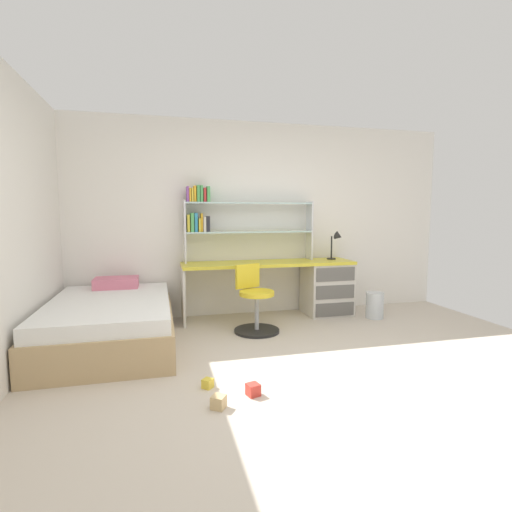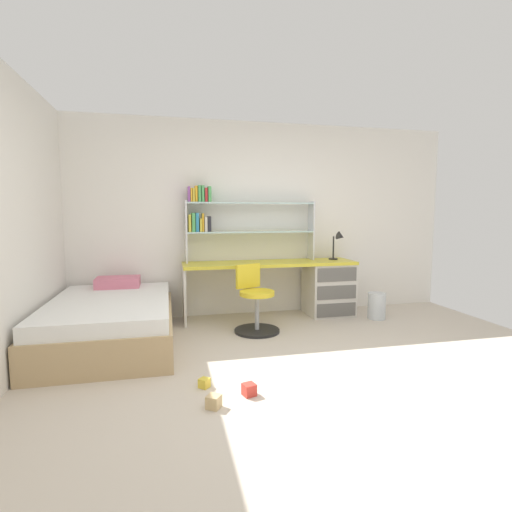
{
  "view_description": "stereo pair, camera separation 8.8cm",
  "coord_description": "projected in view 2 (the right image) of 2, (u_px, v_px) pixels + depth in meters",
  "views": [
    {
      "loc": [
        -1.18,
        -2.7,
        1.35
      ],
      "look_at": [
        -0.16,
        1.38,
        0.89
      ],
      "focal_mm": 27.16,
      "sensor_mm": 36.0,
      "label": 1
    },
    {
      "loc": [
        -1.09,
        -2.72,
        1.35
      ],
      "look_at": [
        -0.16,
        1.38,
        0.89
      ],
      "focal_mm": 27.16,
      "sensor_mm": 36.0,
      "label": 2
    }
  ],
  "objects": [
    {
      "name": "room_shell",
      "position": [
        157.0,
        221.0,
        3.77
      ],
      "size": [
        5.65,
        5.75,
        2.55
      ],
      "color": "white",
      "rests_on": "ground_plane"
    },
    {
      "name": "toy_block_natural_1",
      "position": [
        214.0,
        402.0,
        2.7
      ],
      "size": [
        0.13,
        0.13,
        0.09
      ],
      "primitive_type": "cube",
      "rotation": [
        0.0,
        0.0,
        2.55
      ],
      "color": "tan",
      "rests_on": "ground_plane"
    },
    {
      "name": "toy_block_red_0",
      "position": [
        249.0,
        390.0,
        2.89
      ],
      "size": [
        0.11,
        0.11,
        0.09
      ],
      "primitive_type": "cube",
      "rotation": [
        0.0,
        0.0,
        0.29
      ],
      "color": "red",
      "rests_on": "ground_plane"
    },
    {
      "name": "bed_platform",
      "position": [
        111.0,
        321.0,
        4.01
      ],
      "size": [
        1.23,
        1.87,
        0.6
      ],
      "color": "tan",
      "rests_on": "ground_plane"
    },
    {
      "name": "desk_lamp",
      "position": [
        339.0,
        241.0,
        5.21
      ],
      "size": [
        0.2,
        0.17,
        0.38
      ],
      "color": "black",
      "rests_on": "desk"
    },
    {
      "name": "toy_block_yellow_2",
      "position": [
        204.0,
        383.0,
        3.02
      ],
      "size": [
        0.1,
        0.1,
        0.07
      ],
      "primitive_type": "cube",
      "rotation": [
        0.0,
        0.0,
        0.81
      ],
      "color": "gold",
      "rests_on": "ground_plane"
    },
    {
      "name": "desk",
      "position": [
        314.0,
        284.0,
        5.17
      ],
      "size": [
        2.23,
        0.55,
        0.73
      ],
      "color": "gold",
      "rests_on": "ground_plane"
    },
    {
      "name": "bookshelf_hutch",
      "position": [
        230.0,
        217.0,
        4.98
      ],
      "size": [
        1.69,
        0.22,
        0.97
      ],
      "color": "silver",
      "rests_on": "desk"
    },
    {
      "name": "waste_bin",
      "position": [
        377.0,
        306.0,
        4.99
      ],
      "size": [
        0.23,
        0.23,
        0.34
      ],
      "primitive_type": "cylinder",
      "color": "silver",
      "rests_on": "ground_plane"
    },
    {
      "name": "ground_plane",
      "position": [
        315.0,
        389.0,
        3.02
      ],
      "size": [
        5.65,
        5.75,
        0.02
      ],
      "primitive_type": "cube",
      "color": "beige"
    },
    {
      "name": "swivel_chair",
      "position": [
        255.0,
        306.0,
        4.44
      ],
      "size": [
        0.52,
        0.52,
        0.77
      ],
      "color": "black",
      "rests_on": "ground_plane"
    }
  ]
}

